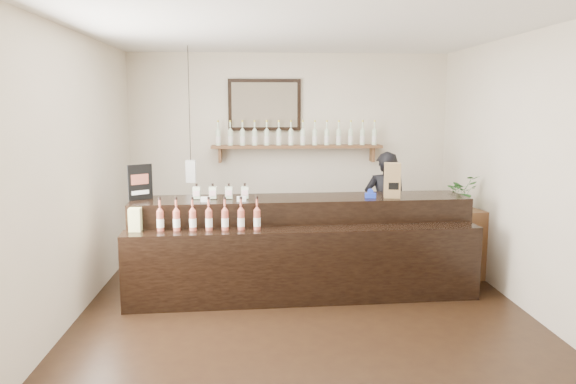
{
  "coord_description": "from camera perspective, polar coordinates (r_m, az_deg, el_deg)",
  "views": [
    {
      "loc": [
        -0.47,
        -5.51,
        2.07
      ],
      "look_at": [
        -0.12,
        0.7,
        1.11
      ],
      "focal_mm": 35.0,
      "sensor_mm": 36.0,
      "label": 1
    }
  ],
  "objects": [
    {
      "name": "counter",
      "position": [
        6.29,
        1.36,
        -5.76
      ],
      "size": [
        3.79,
        1.2,
        1.22
      ],
      "color": "black",
      "rests_on": "ground"
    },
    {
      "name": "room_shell",
      "position": [
        5.54,
        1.66,
        4.96
      ],
      "size": [
        5.0,
        5.0,
        5.0
      ],
      "color": "beige",
      "rests_on": "ground"
    },
    {
      "name": "back_wall_decor",
      "position": [
        7.9,
        -0.83,
        6.45
      ],
      "size": [
        2.66,
        0.96,
        1.69
      ],
      "color": "brown",
      "rests_on": "ground"
    },
    {
      "name": "promo_sign",
      "position": [
        6.32,
        -14.79,
        0.96
      ],
      "size": [
        0.24,
        0.18,
        0.39
      ],
      "color": "black",
      "rests_on": "counter"
    },
    {
      "name": "side_cabinet",
      "position": [
        7.2,
        16.99,
        -4.9
      ],
      "size": [
        0.51,
        0.63,
        0.83
      ],
      "color": "brown",
      "rests_on": "ground"
    },
    {
      "name": "shopkeeper",
      "position": [
        7.36,
        9.87,
        -0.96
      ],
      "size": [
        0.69,
        0.52,
        1.69
      ],
      "primitive_type": "imported",
      "rotation": [
        0.0,
        0.0,
        2.93
      ],
      "color": "black",
      "rests_on": "ground"
    },
    {
      "name": "tape_dispenser",
      "position": [
        6.33,
        8.37,
        -0.25
      ],
      "size": [
        0.13,
        0.07,
        0.1
      ],
      "color": "#1A33BC",
      "rests_on": "counter"
    },
    {
      "name": "potted_plant",
      "position": [
        7.08,
        17.22,
        -0.01
      ],
      "size": [
        0.47,
        0.44,
        0.41
      ],
      "primitive_type": "imported",
      "rotation": [
        0.0,
        0.0,
        0.4
      ],
      "color": "#2F6629",
      "rests_on": "side_cabinet"
    },
    {
      "name": "paper_bag",
      "position": [
        6.37,
        10.55,
        1.17
      ],
      "size": [
        0.2,
        0.17,
        0.39
      ],
      "color": "olive",
      "rests_on": "counter"
    },
    {
      "name": "ground",
      "position": [
        5.9,
        1.59,
        -11.76
      ],
      "size": [
        5.0,
        5.0,
        0.0
      ],
      "primitive_type": "plane",
      "color": "black",
      "rests_on": "ground"
    }
  ]
}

